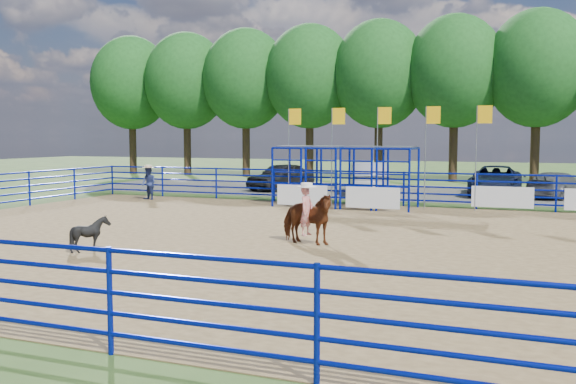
{
  "coord_description": "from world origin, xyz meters",
  "views": [
    {
      "loc": [
        5.45,
        -17.1,
        3.0
      ],
      "look_at": [
        -1.74,
        1.0,
        1.3
      ],
      "focal_mm": 40.0,
      "sensor_mm": 36.0,
      "label": 1
    }
  ],
  "objects_px": {
    "calf": "(90,234)",
    "car_a": "(281,176)",
    "car_b": "(368,178)",
    "horse_and_rider": "(307,214)",
    "spectator_cowboy": "(149,182)",
    "car_c": "(496,181)",
    "car_d": "(557,185)"
  },
  "relations": [
    {
      "from": "calf",
      "to": "car_a",
      "type": "relative_size",
      "value": 0.21
    },
    {
      "from": "car_b",
      "to": "horse_and_rider",
      "type": "bearing_deg",
      "value": 80.25
    },
    {
      "from": "calf",
      "to": "spectator_cowboy",
      "type": "height_order",
      "value": "spectator_cowboy"
    },
    {
      "from": "car_c",
      "to": "spectator_cowboy",
      "type": "bearing_deg",
      "value": -152.24
    },
    {
      "from": "car_b",
      "to": "car_c",
      "type": "xyz_separation_m",
      "value": [
        6.22,
        1.46,
        -0.08
      ]
    },
    {
      "from": "horse_and_rider",
      "to": "car_b",
      "type": "height_order",
      "value": "horse_and_rider"
    },
    {
      "from": "spectator_cowboy",
      "to": "car_a",
      "type": "relative_size",
      "value": 0.36
    },
    {
      "from": "spectator_cowboy",
      "to": "car_d",
      "type": "height_order",
      "value": "spectator_cowboy"
    },
    {
      "from": "spectator_cowboy",
      "to": "calf",
      "type": "bearing_deg",
      "value": -62.37
    },
    {
      "from": "calf",
      "to": "car_b",
      "type": "xyz_separation_m",
      "value": [
        2.44,
        19.01,
        0.35
      ]
    },
    {
      "from": "car_c",
      "to": "horse_and_rider",
      "type": "bearing_deg",
      "value": -104.16
    },
    {
      "from": "spectator_cowboy",
      "to": "car_b",
      "type": "distance_m",
      "value": 11.18
    },
    {
      "from": "calf",
      "to": "car_d",
      "type": "bearing_deg",
      "value": -42.49
    },
    {
      "from": "calf",
      "to": "car_c",
      "type": "bearing_deg",
      "value": -35.85
    },
    {
      "from": "calf",
      "to": "car_b",
      "type": "height_order",
      "value": "car_b"
    },
    {
      "from": "car_c",
      "to": "car_d",
      "type": "distance_m",
      "value": 2.87
    },
    {
      "from": "calf",
      "to": "car_c",
      "type": "distance_m",
      "value": 22.22
    },
    {
      "from": "horse_and_rider",
      "to": "car_b",
      "type": "xyz_separation_m",
      "value": [
        -2.38,
        15.88,
        -0.02
      ]
    },
    {
      "from": "calf",
      "to": "car_b",
      "type": "bearing_deg",
      "value": -20.22
    },
    {
      "from": "horse_and_rider",
      "to": "car_c",
      "type": "xyz_separation_m",
      "value": [
        3.85,
        17.34,
        -0.1
      ]
    },
    {
      "from": "car_d",
      "to": "car_b",
      "type": "bearing_deg",
      "value": 30.93
    },
    {
      "from": "horse_and_rider",
      "to": "calf",
      "type": "xyz_separation_m",
      "value": [
        -4.82,
        -3.13,
        -0.37
      ]
    },
    {
      "from": "car_a",
      "to": "calf",
      "type": "bearing_deg",
      "value": -65.02
    },
    {
      "from": "car_b",
      "to": "calf",
      "type": "bearing_deg",
      "value": 64.42
    },
    {
      "from": "calf",
      "to": "car_d",
      "type": "xyz_separation_m",
      "value": [
        11.53,
        20.31,
        0.15
      ]
    },
    {
      "from": "car_c",
      "to": "car_d",
      "type": "relative_size",
      "value": 1.24
    },
    {
      "from": "calf",
      "to": "spectator_cowboy",
      "type": "distance_m",
      "value": 13.59
    },
    {
      "from": "spectator_cowboy",
      "to": "car_a",
      "type": "distance_m",
      "value": 8.38
    },
    {
      "from": "car_d",
      "to": "spectator_cowboy",
      "type": "bearing_deg",
      "value": 47.68
    },
    {
      "from": "calf",
      "to": "car_c",
      "type": "relative_size",
      "value": 0.17
    },
    {
      "from": "calf",
      "to": "car_d",
      "type": "height_order",
      "value": "car_d"
    },
    {
      "from": "calf",
      "to": "car_a",
      "type": "xyz_separation_m",
      "value": [
        -2.7,
        19.6,
        0.28
      ]
    }
  ]
}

